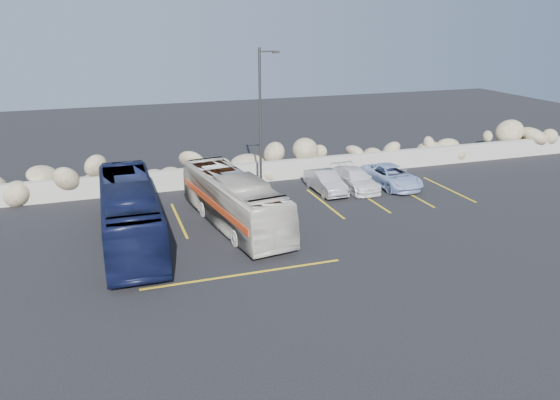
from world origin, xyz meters
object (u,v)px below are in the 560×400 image
object	(u,v)px
car_d	(391,176)
car_b	(326,182)
lamppost	(261,119)
vintage_bus	(234,200)
car_c	(355,179)
tour_coach	(130,213)

from	to	relation	value
car_d	car_b	bearing A→B (deg)	173.34
lamppost	car_b	bearing A→B (deg)	-10.84
lamppost	vintage_bus	bearing A→B (deg)	-122.68
lamppost	car_c	bearing A→B (deg)	-7.41
lamppost	car_c	size ratio (longest dim) A/B	1.98
vintage_bus	tour_coach	xyz separation A→B (m)	(-4.84, -0.56, 0.10)
vintage_bus	car_c	distance (m)	8.75
vintage_bus	car_c	xyz separation A→B (m)	(8.05, 3.36, -0.68)
tour_coach	car_b	size ratio (longest dim) A/B	2.67
car_c	car_b	bearing A→B (deg)	179.12
lamppost	tour_coach	world-z (taller)	lamppost
vintage_bus	car_c	world-z (taller)	vintage_bus
vintage_bus	tour_coach	world-z (taller)	tour_coach
car_b	tour_coach	bearing A→B (deg)	-161.38
tour_coach	car_d	world-z (taller)	tour_coach
lamppost	car_d	bearing A→B (deg)	-6.67
car_c	car_d	size ratio (longest dim) A/B	0.92
car_b	car_d	distance (m)	4.11
tour_coach	car_c	size ratio (longest dim) A/B	2.43
vintage_bus	car_d	distance (m)	10.79
car_b	car_d	world-z (taller)	car_d
vintage_bus	car_d	size ratio (longest dim) A/B	2.05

